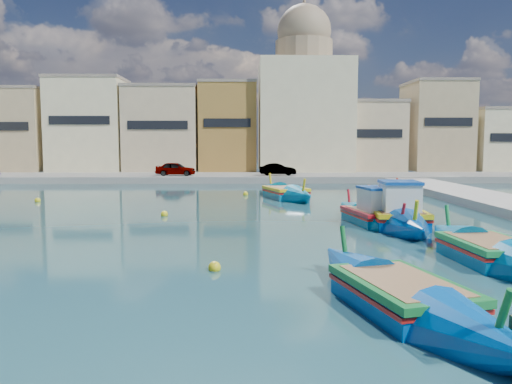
# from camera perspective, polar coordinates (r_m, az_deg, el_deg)

# --- Properties ---
(ground) EXTENTS (160.00, 160.00, 0.00)m
(ground) POSITION_cam_1_polar(r_m,az_deg,el_deg) (17.51, -12.91, -6.50)
(ground) COLOR #15373F
(ground) RESTS_ON ground
(north_quay) EXTENTS (80.00, 8.00, 0.60)m
(north_quay) POSITION_cam_1_polar(r_m,az_deg,el_deg) (49.00, -5.26, 1.66)
(north_quay) COLOR gray
(north_quay) RESTS_ON ground
(north_townhouses) EXTENTS (83.20, 7.87, 10.19)m
(north_townhouses) POSITION_cam_1_polar(r_m,az_deg,el_deg) (56.22, 2.11, 6.96)
(north_townhouses) COLOR tan
(north_townhouses) RESTS_ON ground
(church_block) EXTENTS (10.00, 10.00, 19.10)m
(church_block) POSITION_cam_1_polar(r_m,az_deg,el_deg) (57.32, 5.46, 10.33)
(church_block) COLOR beige
(church_block) RESTS_ON ground
(parked_cars) EXTENTS (32.35, 2.05, 1.27)m
(parked_cars) POSITION_cam_1_polar(r_m,az_deg,el_deg) (49.01, -16.20, 2.53)
(parked_cars) COLOR #4C1919
(parked_cars) RESTS_ON north_quay
(luzzu_turquoise_cabin) EXTENTS (3.10, 8.39, 2.64)m
(luzzu_turquoise_cabin) POSITION_cam_1_polar(r_m,az_deg,el_deg) (23.21, 13.17, -2.75)
(luzzu_turquoise_cabin) COLOR #0076A4
(luzzu_turquoise_cabin) RESTS_ON ground
(luzzu_blue_cabin) EXTENTS (2.72, 8.87, 3.09)m
(luzzu_blue_cabin) POSITION_cam_1_polar(r_m,az_deg,el_deg) (22.68, 15.76, -2.86)
(luzzu_blue_cabin) COLOR #0048A4
(luzzu_blue_cabin) RESTS_ON ground
(luzzu_cyan_mid) EXTENTS (5.90, 8.20, 2.47)m
(luzzu_cyan_mid) POSITION_cam_1_polar(r_m,az_deg,el_deg) (30.48, 14.43, -0.94)
(luzzu_cyan_mid) COLOR #0025AB
(luzzu_cyan_mid) RESTS_ON ground
(luzzu_green) EXTENTS (4.48, 8.43, 2.58)m
(luzzu_green) POSITION_cam_1_polar(r_m,az_deg,el_deg) (33.16, 3.41, -0.23)
(luzzu_green) COLOR #0074A5
(luzzu_green) RESTS_ON ground
(luzzu_blue_south) EXTENTS (3.84, 8.56, 2.41)m
(luzzu_blue_south) POSITION_cam_1_polar(r_m,az_deg,el_deg) (11.52, 16.30, -11.65)
(luzzu_blue_south) COLOR #004DAD
(luzzu_blue_south) RESTS_ON ground
(luzzu_cyan_south) EXTENTS (2.50, 7.96, 2.44)m
(luzzu_cyan_south) POSITION_cam_1_polar(r_m,az_deg,el_deg) (16.90, 25.14, -6.43)
(luzzu_cyan_south) COLOR #0067A4
(luzzu_cyan_south) RESTS_ON ground
(mooring_buoys) EXTENTS (22.75, 21.17, 0.36)m
(mooring_buoys) POSITION_cam_1_polar(r_m,az_deg,el_deg) (23.53, -8.23, -3.14)
(mooring_buoys) COLOR yellow
(mooring_buoys) RESTS_ON ground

